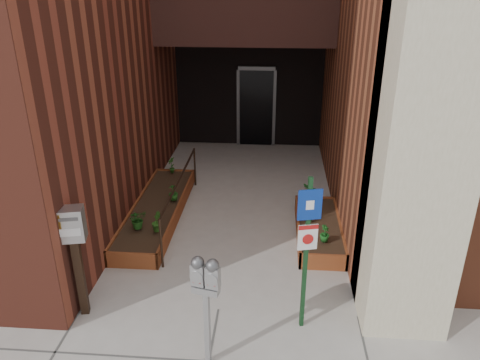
# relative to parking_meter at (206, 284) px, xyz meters

# --- Properties ---
(ground) EXTENTS (80.00, 80.00, 0.00)m
(ground) POSITION_rel_parking_meter_xyz_m (0.00, 1.00, -1.19)
(ground) COLOR #9E9991
(ground) RESTS_ON ground
(planter_left) EXTENTS (0.90, 3.60, 0.30)m
(planter_left) POSITION_rel_parking_meter_xyz_m (-1.55, 3.70, -1.06)
(planter_left) COLOR maroon
(planter_left) RESTS_ON ground
(planter_right) EXTENTS (0.80, 2.20, 0.30)m
(planter_right) POSITION_rel_parking_meter_xyz_m (1.60, 3.20, -1.06)
(planter_right) COLOR maroon
(planter_right) RESTS_ON ground
(handrail) EXTENTS (0.04, 3.34, 0.90)m
(handrail) POSITION_rel_parking_meter_xyz_m (-1.05, 3.65, -0.44)
(handrail) COLOR black
(handrail) RESTS_ON ground
(parking_meter) EXTENTS (0.36, 0.20, 1.54)m
(parking_meter) POSITION_rel_parking_meter_xyz_m (0.00, 0.00, 0.00)
(parking_meter) COLOR #949496
(parking_meter) RESTS_ON ground
(sign_post) EXTENTS (0.30, 0.11, 2.24)m
(sign_post) POSITION_rel_parking_meter_xyz_m (1.19, 0.75, 0.19)
(sign_post) COLOR #153B1C
(sign_post) RESTS_ON ground
(payment_dropbox) EXTENTS (0.38, 0.31, 1.68)m
(payment_dropbox) POSITION_rel_parking_meter_xyz_m (-1.90, 0.80, 0.02)
(payment_dropbox) COLOR black
(payment_dropbox) RESTS_ON ground
(shrub_left_a) EXTENTS (0.44, 0.44, 0.35)m
(shrub_left_a) POSITION_rel_parking_meter_xyz_m (-1.64, 2.74, -0.72)
(shrub_left_a) COLOR #1E5317
(shrub_left_a) RESTS_ON planter_left
(shrub_left_b) EXTENTS (0.22, 0.22, 0.36)m
(shrub_left_b) POSITION_rel_parking_meter_xyz_m (-1.29, 2.67, -0.71)
(shrub_left_b) COLOR #285819
(shrub_left_b) RESTS_ON planter_left
(shrub_left_c) EXTENTS (0.27, 0.27, 0.34)m
(shrub_left_c) POSITION_rel_parking_meter_xyz_m (-1.25, 3.91, -0.72)
(shrub_left_c) COLOR #1C5017
(shrub_left_c) RESTS_ON planter_left
(shrub_left_d) EXTENTS (0.25, 0.25, 0.37)m
(shrub_left_d) POSITION_rel_parking_meter_xyz_m (-1.58, 5.30, -0.71)
(shrub_left_d) COLOR #265D1A
(shrub_left_d) RESTS_ON planter_left
(shrub_right_a) EXTENTS (0.22, 0.22, 0.30)m
(shrub_right_a) POSITION_rel_parking_meter_xyz_m (1.64, 2.55, -0.74)
(shrub_right_a) COLOR #19581B
(shrub_right_a) RESTS_ON planter_right
(shrub_right_b) EXTENTS (0.17, 0.17, 0.32)m
(shrub_right_b) POSITION_rel_parking_meter_xyz_m (1.45, 3.24, -0.73)
(shrub_right_b) COLOR #1C5719
(shrub_right_b) RESTS_ON planter_right
(shrub_right_c) EXTENTS (0.33, 0.33, 0.35)m
(shrub_right_c) POSITION_rel_parking_meter_xyz_m (1.48, 4.10, -0.72)
(shrub_right_c) COLOR #1B5E1F
(shrub_right_c) RESTS_ON planter_right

